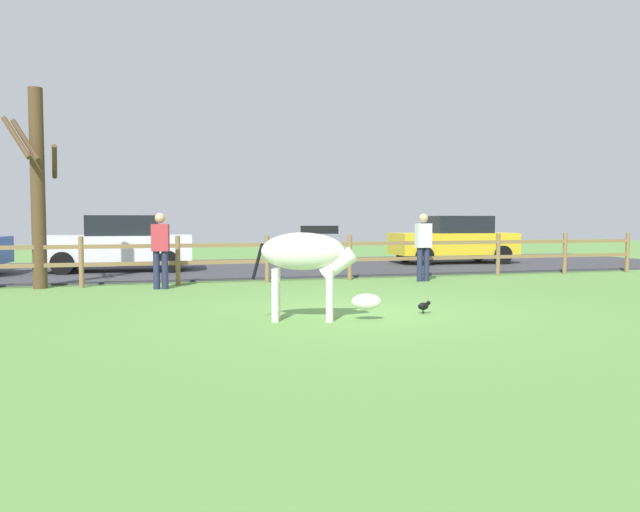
{
  "coord_description": "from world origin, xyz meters",
  "views": [
    {
      "loc": [
        -3.5,
        -9.61,
        1.51
      ],
      "look_at": [
        -0.33,
        1.48,
        0.83
      ],
      "focal_mm": 35.16,
      "sensor_mm": 36.0,
      "label": 1
    }
  ],
  "objects_px": {
    "parked_car_white": "(120,243)",
    "visitor_right_of_tree": "(423,244)",
    "bare_tree": "(37,185)",
    "parked_car_yellow": "(454,239)",
    "zebra": "(308,258)",
    "crow_on_grass": "(424,306)",
    "visitor_left_of_tree": "(160,247)"
  },
  "relations": [
    {
      "from": "crow_on_grass",
      "to": "visitor_left_of_tree",
      "type": "xyz_separation_m",
      "value": [
        -3.93,
        4.78,
        0.78
      ]
    },
    {
      "from": "visitor_left_of_tree",
      "to": "visitor_right_of_tree",
      "type": "relative_size",
      "value": 1.0
    },
    {
      "from": "bare_tree",
      "to": "visitor_right_of_tree",
      "type": "height_order",
      "value": "bare_tree"
    },
    {
      "from": "bare_tree",
      "to": "visitor_right_of_tree",
      "type": "bearing_deg",
      "value": -5.44
    },
    {
      "from": "parked_car_yellow",
      "to": "visitor_right_of_tree",
      "type": "relative_size",
      "value": 2.49
    },
    {
      "from": "visitor_left_of_tree",
      "to": "zebra",
      "type": "bearing_deg",
      "value": -67.92
    },
    {
      "from": "parked_car_yellow",
      "to": "parked_car_white",
      "type": "relative_size",
      "value": 1.0
    },
    {
      "from": "visitor_left_of_tree",
      "to": "visitor_right_of_tree",
      "type": "bearing_deg",
      "value": -0.14
    },
    {
      "from": "zebra",
      "to": "parked_car_yellow",
      "type": "xyz_separation_m",
      "value": [
        7.57,
        9.73,
        -0.08
      ]
    },
    {
      "from": "bare_tree",
      "to": "visitor_left_of_tree",
      "type": "bearing_deg",
      "value": -17.81
    },
    {
      "from": "visitor_left_of_tree",
      "to": "parked_car_white",
      "type": "bearing_deg",
      "value": 102.14
    },
    {
      "from": "parked_car_yellow",
      "to": "visitor_left_of_tree",
      "type": "height_order",
      "value": "visitor_left_of_tree"
    },
    {
      "from": "parked_car_white",
      "to": "visitor_right_of_tree",
      "type": "distance_m",
      "value": 8.45
    },
    {
      "from": "crow_on_grass",
      "to": "visitor_left_of_tree",
      "type": "distance_m",
      "value": 6.24
    },
    {
      "from": "zebra",
      "to": "visitor_right_of_tree",
      "type": "xyz_separation_m",
      "value": [
        4.18,
        4.89,
        -0.02
      ]
    },
    {
      "from": "visitor_left_of_tree",
      "to": "visitor_right_of_tree",
      "type": "xyz_separation_m",
      "value": [
        6.17,
        -0.02,
        0.0
      ]
    },
    {
      "from": "bare_tree",
      "to": "parked_car_yellow",
      "type": "height_order",
      "value": "bare_tree"
    },
    {
      "from": "bare_tree",
      "to": "crow_on_grass",
      "type": "relative_size",
      "value": 20.06
    },
    {
      "from": "parked_car_yellow",
      "to": "parked_car_white",
      "type": "xyz_separation_m",
      "value": [
        -10.53,
        -0.31,
        0.0
      ]
    },
    {
      "from": "zebra",
      "to": "visitor_right_of_tree",
      "type": "bearing_deg",
      "value": 49.52
    },
    {
      "from": "zebra",
      "to": "visitor_left_of_tree",
      "type": "bearing_deg",
      "value": 112.08
    },
    {
      "from": "parked_car_white",
      "to": "visitor_right_of_tree",
      "type": "xyz_separation_m",
      "value": [
        7.14,
        -4.53,
        0.06
      ]
    },
    {
      "from": "bare_tree",
      "to": "visitor_right_of_tree",
      "type": "xyz_separation_m",
      "value": [
        8.7,
        -0.83,
        -1.33
      ]
    },
    {
      "from": "bare_tree",
      "to": "visitor_right_of_tree",
      "type": "distance_m",
      "value": 8.84
    },
    {
      "from": "crow_on_grass",
      "to": "zebra",
      "type": "bearing_deg",
      "value": -176.27
    },
    {
      "from": "parked_car_yellow",
      "to": "parked_car_white",
      "type": "distance_m",
      "value": 10.54
    },
    {
      "from": "visitor_right_of_tree",
      "to": "visitor_left_of_tree",
      "type": "bearing_deg",
      "value": 179.86
    },
    {
      "from": "bare_tree",
      "to": "parked_car_white",
      "type": "bearing_deg",
      "value": 67.14
    },
    {
      "from": "crow_on_grass",
      "to": "visitor_right_of_tree",
      "type": "height_order",
      "value": "visitor_right_of_tree"
    },
    {
      "from": "crow_on_grass",
      "to": "visitor_right_of_tree",
      "type": "distance_m",
      "value": 5.32
    },
    {
      "from": "crow_on_grass",
      "to": "parked_car_white",
      "type": "height_order",
      "value": "parked_car_white"
    },
    {
      "from": "bare_tree",
      "to": "zebra",
      "type": "height_order",
      "value": "bare_tree"
    }
  ]
}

